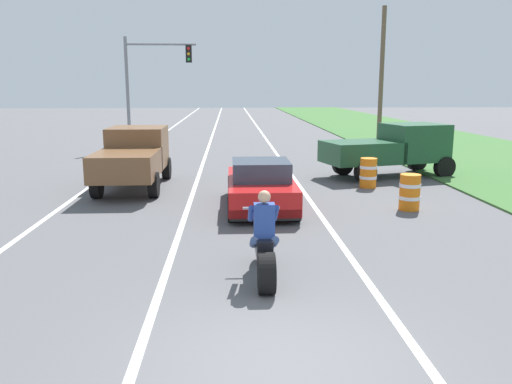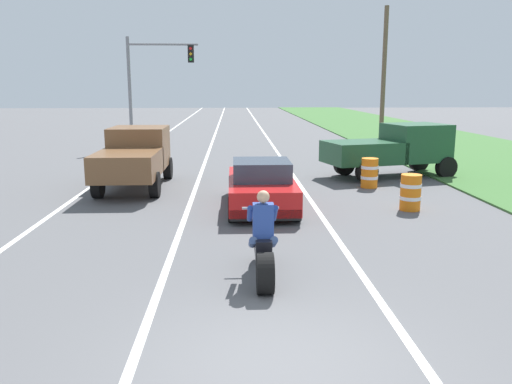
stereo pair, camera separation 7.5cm
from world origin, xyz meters
name	(u,v)px [view 2 (the right image)]	position (x,y,z in m)	size (l,w,h in m)	color
ground_plane	(278,365)	(0.00, 0.00, 0.00)	(160.00, 160.00, 0.00)	#565659
lane_stripe_left_solid	(134,156)	(-5.40, 20.00, 0.00)	(0.14, 120.00, 0.01)	white
lane_stripe_right_solid	(279,155)	(1.80, 20.00, 0.00)	(0.14, 120.00, 0.01)	white
lane_stripe_centre_dashed	(207,156)	(-1.80, 20.00, 0.00)	(0.14, 120.00, 0.01)	white
grass_verge_right	(477,153)	(11.92, 20.00, 0.03)	(10.00, 120.00, 0.06)	#3D6B33
motorcycle_with_rider	(263,248)	(-0.01, 2.89, 0.59)	(0.70, 2.21, 1.62)	black
sports_car_red	(261,186)	(0.26, 8.51, 0.63)	(1.84, 4.30, 1.37)	red
pickup_truck_left_lane_brown	(135,155)	(-3.82, 11.69, 1.11)	(2.02, 4.80, 1.98)	brown
pickup_truck_right_shoulder_dark_green	(394,148)	(5.56, 13.52, 1.11)	(5.14, 3.14, 1.98)	#1E4C2D
traffic_light_mast_near	(150,76)	(-4.98, 23.37, 3.95)	(3.86, 0.34, 6.00)	gray
utility_pole_roadside	(384,79)	(7.59, 22.43, 3.76)	(0.24, 0.24, 7.53)	brown
construction_barrel_nearest	(411,192)	(4.37, 8.05, 0.50)	(0.58, 0.58, 1.00)	orange
construction_barrel_mid	(369,173)	(4.09, 11.38, 0.50)	(0.58, 0.58, 1.00)	orange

